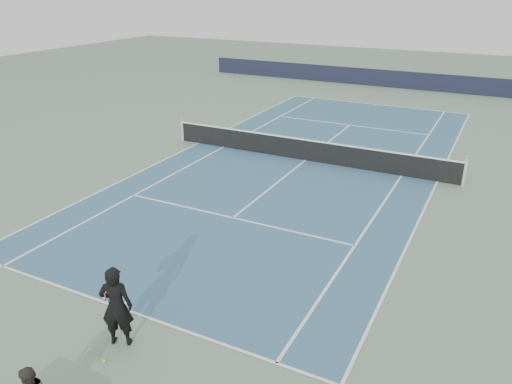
% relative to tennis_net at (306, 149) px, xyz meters
% --- Properties ---
extents(ground, '(80.00, 80.00, 0.00)m').
position_rel_tennis_net_xyz_m(ground, '(0.00, 0.00, -0.50)').
color(ground, slate).
extents(court_surface, '(10.97, 23.77, 0.01)m').
position_rel_tennis_net_xyz_m(court_surface, '(0.00, 0.00, -0.50)').
color(court_surface, '#345E7B').
rests_on(court_surface, ground).
extents(tennis_net, '(12.90, 0.10, 1.07)m').
position_rel_tennis_net_xyz_m(tennis_net, '(0.00, 0.00, 0.00)').
color(tennis_net, silver).
rests_on(tennis_net, ground).
extents(windscreen_far, '(30.00, 0.25, 1.20)m').
position_rel_tennis_net_xyz_m(windscreen_far, '(0.00, 17.88, 0.10)').
color(windscreen_far, black).
rests_on(windscreen_far, ground).
extents(tennis_player, '(0.88, 0.75, 1.87)m').
position_rel_tennis_net_xyz_m(tennis_player, '(0.85, -12.81, 0.43)').
color(tennis_player, black).
rests_on(tennis_player, ground).
extents(tennis_ball, '(0.07, 0.07, 0.07)m').
position_rel_tennis_net_xyz_m(tennis_ball, '(0.96, -13.44, -0.47)').
color(tennis_ball, yellow).
rests_on(tennis_ball, ground).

